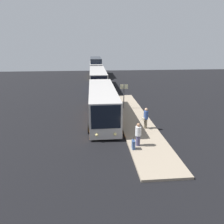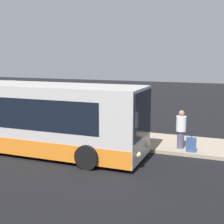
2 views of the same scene
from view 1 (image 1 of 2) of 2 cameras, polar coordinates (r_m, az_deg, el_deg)
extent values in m
plane|color=black|center=(21.34, -2.46, -2.39)|extent=(80.00, 80.00, 0.00)
cube|color=gray|center=(21.68, 5.79, -1.92)|extent=(20.00, 3.02, 0.16)
cube|color=#B2ADA8|center=(21.78, -2.57, 2.46)|extent=(11.22, 2.54, 2.87)
cube|color=orange|center=(22.09, -2.53, -0.26)|extent=(11.17, 2.56, 0.70)
cube|color=black|center=(21.97, -2.62, 3.52)|extent=(9.20, 2.57, 1.26)
cube|color=black|center=(16.29, -1.61, -1.34)|extent=(0.06, 2.24, 1.84)
sphere|color=#F9E58C|center=(16.83, 0.82, -5.81)|extent=(0.24, 0.24, 0.24)
sphere|color=#F9E58C|center=(16.75, -3.97, -5.97)|extent=(0.24, 0.24, 0.24)
cylinder|color=black|center=(18.63, 1.98, -3.89)|extent=(0.96, 0.30, 0.96)
cylinder|color=black|center=(18.50, -5.88, -4.14)|extent=(0.96, 0.30, 0.96)
cylinder|color=black|center=(25.51, -0.06, 2.14)|extent=(0.96, 0.30, 0.96)
cylinder|color=black|center=(25.42, -5.78, 1.99)|extent=(0.96, 0.30, 0.96)
cube|color=#B2ADA8|center=(36.35, -3.74, 8.67)|extent=(12.40, 2.53, 2.90)
cube|color=#23478C|center=(36.54, -3.70, 6.96)|extent=(12.33, 2.55, 0.70)
cube|color=black|center=(36.61, -3.76, 9.28)|extent=(10.16, 2.56, 1.28)
cube|color=black|center=(30.15, -3.40, 7.61)|extent=(0.06, 2.23, 1.86)
sphere|color=#F9E58C|center=(30.45, -2.03, 4.99)|extent=(0.24, 0.24, 0.24)
sphere|color=#F9E58C|center=(30.40, -4.66, 4.93)|extent=(0.24, 0.24, 0.24)
cylinder|color=black|center=(32.48, -1.23, 5.58)|extent=(0.99, 0.30, 0.99)
cylinder|color=black|center=(32.41, -5.72, 5.47)|extent=(0.99, 0.30, 0.99)
cylinder|color=black|center=(40.38, -2.06, 7.98)|extent=(0.99, 0.30, 0.99)
cylinder|color=black|center=(40.32, -5.68, 7.89)|extent=(0.99, 0.30, 0.99)
cube|color=silver|center=(50.48, -4.23, 11.18)|extent=(11.34, 2.58, 2.82)
cube|color=gold|center=(50.61, -4.20, 9.98)|extent=(11.28, 2.60, 0.70)
cube|color=black|center=(50.73, -4.24, 11.59)|extent=(9.30, 2.61, 1.24)
cube|color=black|center=(44.78, -4.08, 10.87)|extent=(0.06, 2.27, 1.81)
sphere|color=#F9E58C|center=(44.97, -3.12, 9.15)|extent=(0.24, 0.24, 0.24)
sphere|color=#F9E58C|center=(44.94, -4.96, 9.11)|extent=(0.24, 0.24, 0.24)
cylinder|color=black|center=(46.84, -2.49, 9.37)|extent=(1.05, 0.30, 1.05)
cylinder|color=black|center=(46.79, -5.69, 9.29)|extent=(1.05, 0.30, 1.05)
cylinder|color=black|center=(54.14, -2.89, 10.50)|extent=(1.05, 0.30, 1.05)
cylinder|color=black|center=(54.09, -5.67, 10.43)|extent=(1.05, 0.30, 1.05)
cube|color=black|center=(50.75, -4.29, 13.40)|extent=(9.64, 2.38, 1.04)
cylinder|color=#6B604C|center=(19.29, 8.75, -3.00)|extent=(0.37, 0.37, 0.84)
cylinder|color=#334C8C|center=(19.03, 8.86, -0.79)|extent=(0.53, 0.53, 0.73)
sphere|color=tan|center=(18.88, 8.93, 0.65)|extent=(0.27, 0.27, 0.27)
cube|color=beige|center=(18.94, 8.15, -1.85)|extent=(0.31, 0.26, 0.24)
cylinder|color=#4C476B|center=(16.08, 6.79, -7.38)|extent=(0.40, 0.40, 0.79)
cylinder|color=silver|center=(15.78, 6.89, -4.97)|extent=(0.57, 0.57, 0.68)
sphere|color=#9E7051|center=(15.61, 6.95, -3.38)|extent=(0.26, 0.26, 0.26)
cube|color=#334C7F|center=(15.57, 5.62, -8.49)|extent=(0.41, 0.19, 0.65)
cylinder|color=black|center=(15.38, 5.67, -7.00)|extent=(0.02, 0.02, 0.24)
cylinder|color=#4C4C51|center=(24.63, 3.11, 4.14)|extent=(0.10, 0.10, 2.80)
cube|color=beige|center=(24.40, 3.15, 6.64)|extent=(0.04, 0.87, 0.51)
camera|label=2|loc=(16.44, -45.00, 1.67)|focal=50.00mm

